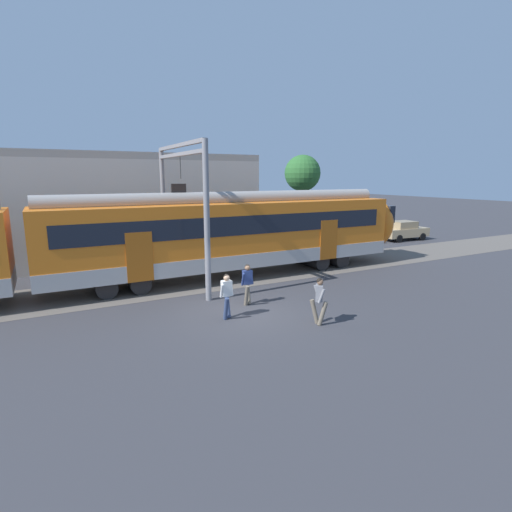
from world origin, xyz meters
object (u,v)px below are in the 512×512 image
(pedestrian_white, at_px, (226,292))
(pedestrian_grey, at_px, (319,298))
(pedestrian_navy, at_px, (247,282))
(parked_car_tan, at_px, (404,231))
(parked_car_black, at_px, (351,234))

(pedestrian_white, relative_size, pedestrian_grey, 1.00)
(pedestrian_navy, bearing_deg, pedestrian_white, -142.75)
(pedestrian_navy, relative_size, pedestrian_grey, 1.00)
(pedestrian_white, distance_m, parked_car_tan, 22.36)
(parked_car_tan, bearing_deg, parked_car_black, 175.85)
(pedestrian_white, distance_m, parked_car_black, 18.06)
(pedestrian_navy, xyz_separation_m, pedestrian_grey, (1.20, -3.09, 0.00))
(parked_car_black, xyz_separation_m, parked_car_tan, (5.20, -0.38, 0.00))
(parked_car_black, bearing_deg, pedestrian_grey, -134.73)
(parked_car_tan, bearing_deg, pedestrian_white, -153.60)
(parked_car_tan, bearing_deg, pedestrian_navy, -154.50)
(pedestrian_white, bearing_deg, parked_car_tan, 26.40)
(parked_car_tan, bearing_deg, pedestrian_grey, -145.52)
(parked_car_black, bearing_deg, parked_car_tan, -4.15)
(pedestrian_navy, bearing_deg, parked_car_tan, 25.50)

